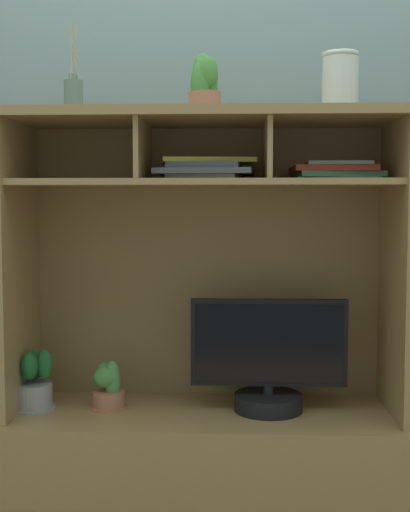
{
  "coord_description": "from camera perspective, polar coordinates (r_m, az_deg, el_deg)",
  "views": [
    {
      "loc": [
        0.09,
        -2.25,
        1.17
      ],
      "look_at": [
        0.0,
        0.0,
        1.0
      ],
      "focal_mm": 48.59,
      "sensor_mm": 36.0,
      "label": 1
    }
  ],
  "objects": [
    {
      "name": "back_wall",
      "position": [
        2.53,
        0.26,
        9.6
      ],
      "size": [
        6.0,
        0.02,
        2.8
      ],
      "primitive_type": "cube",
      "color": "gray",
      "rests_on": "ground"
    },
    {
      "name": "media_console",
      "position": [
        2.37,
        0.01,
        -13.5
      ],
      "size": [
        1.32,
        0.52,
        1.46
      ],
      "color": "#9A7949",
      "rests_on": "ground"
    },
    {
      "name": "tv_monitor",
      "position": [
        2.3,
        5.26,
        -8.88
      ],
      "size": [
        0.51,
        0.22,
        0.37
      ],
      "color": "black",
      "rests_on": "media_console"
    },
    {
      "name": "potted_orchid",
      "position": [
        2.37,
        -8.0,
        -10.7
      ],
      "size": [
        0.12,
        0.12,
        0.16
      ],
      "color": "#AC694C",
      "rests_on": "media_console"
    },
    {
      "name": "potted_fern",
      "position": [
        2.4,
        -14.05,
        -10.17
      ],
      "size": [
        0.15,
        0.15,
        0.2
      ],
      "color": "gray",
      "rests_on": "media_console"
    },
    {
      "name": "magazine_stack_left",
      "position": [
        2.33,
        10.65,
        6.83
      ],
      "size": [
        0.29,
        0.27,
        0.06
      ],
      "color": "#457D5F",
      "rests_on": "media_console"
    },
    {
      "name": "magazine_stack_centre",
      "position": [
        2.27,
        0.03,
        7.14
      ],
      "size": [
        0.33,
        0.27,
        0.07
      ],
      "color": "beige",
      "rests_on": "media_console"
    },
    {
      "name": "diffuser_bottle",
      "position": [
        2.35,
        -10.77,
        12.82
      ],
      "size": [
        0.06,
        0.06,
        0.29
      ],
      "color": "slate",
      "rests_on": "media_console"
    },
    {
      "name": "potted_succulent",
      "position": [
        2.25,
        -0.04,
        13.96
      ],
      "size": [
        0.12,
        0.12,
        0.18
      ],
      "color": "#AE6B50",
      "rests_on": "media_console"
    },
    {
      "name": "ceramic_vase",
      "position": [
        2.31,
        11.06,
        13.88
      ],
      "size": [
        0.12,
        0.12,
        0.19
      ],
      "color": "silver",
      "rests_on": "media_console"
    }
  ]
}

